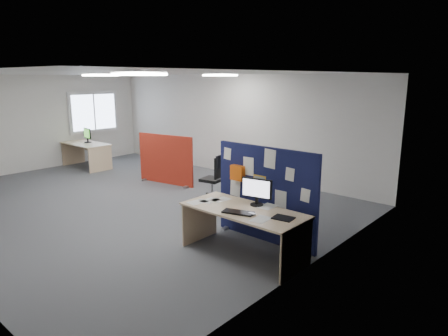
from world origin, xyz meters
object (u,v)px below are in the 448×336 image
Objects in this scene: monitor_main at (257,191)px; second_desk at (87,149)px; red_divider at (166,160)px; main_desk at (245,219)px; office_chair at (216,175)px; monitor_second at (87,135)px; navy_divider at (265,194)px.

monitor_main is 0.30× the size of second_desk.
monitor_main is 0.29× the size of red_divider.
main_desk is at bearing -12.53° from second_desk.
second_desk is at bearing 171.49° from office_chair.
monitor_main reaches higher than office_chair.
office_chair is at bearing 133.55° from monitor_main.
monitor_main is 7.50m from monitor_second.
second_desk is 0.42m from monitor_second.
monitor_second is at bearing 156.53° from monitor_main.
navy_divider reaches higher than monitor_main.
main_desk is at bearing -3.27° from monitor_second.
monitor_main is at bearing -44.27° from office_chair.
office_chair is at bearing 152.05° from navy_divider.
second_desk is at bearing 175.70° from red_divider.
navy_divider is 1.16× the size of red_divider.
main_desk is at bearing -35.39° from red_divider.
navy_divider is 1.00× the size of main_desk.
monitor_main is 0.48× the size of office_chair.
main_desk is 7.44m from second_desk.
navy_divider is at bearing 1.46° from monitor_second.
office_chair is at bearing -15.62° from red_divider.
navy_divider is 4.17m from red_divider.
navy_divider is at bearing 100.42° from main_desk.
monitor_main is 2.73m from office_chair.
navy_divider is 7.21m from second_desk.
red_divider is (-4.08, 1.93, 0.04)m from main_desk.
second_desk is at bearing 157.02° from monitor_main.
main_desk is 7.53m from monitor_second.
second_desk is (-3.18, -0.32, -0.06)m from red_divider.
main_desk is 1.19× the size of second_desk.
navy_divider reaches higher than second_desk.
main_desk is at bearing -48.52° from office_chair.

